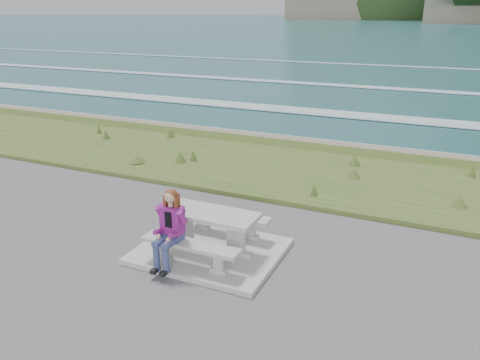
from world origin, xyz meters
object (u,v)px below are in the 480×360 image
Objects in this scene: seated_woman at (168,239)px; bench_seaward at (226,217)px; bench_landward at (191,248)px; picnic_table at (209,220)px.

bench_seaward is at bearing 78.19° from seated_woman.
seated_woman is at bearing -103.22° from bench_seaward.
seated_woman is (-0.36, -0.13, 0.16)m from bench_landward.
bench_seaward is at bearing 90.00° from bench_landward.
bench_landward is 1.40m from bench_seaward.
bench_landward is 1.31× the size of seated_woman.
bench_landward is at bearing -90.00° from bench_seaward.
picnic_table reaches higher than bench_landward.
bench_landward is at bearing 21.38° from seated_woman.
bench_landward is (0.00, -0.70, -0.23)m from picnic_table.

